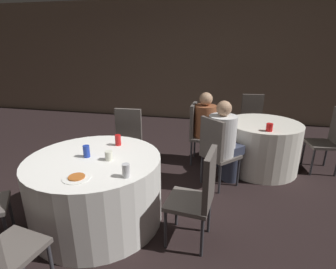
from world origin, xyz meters
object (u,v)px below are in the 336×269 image
object	(u,v)px
pizza_plate_near	(76,177)
soda_can_silver	(126,171)
chair_far_west	(198,129)
soda_can_blue	(86,151)
table_far	(261,146)
table_near	(96,189)
person_floral_shirt	(209,129)
chair_far_north	(252,117)
chair_far_southwest	(216,148)
soda_can_red	(118,140)
chair_near_east	(200,191)
chair_near_north	(127,137)
chair_far_east	(331,136)
person_white_shirt	(225,143)

from	to	relation	value
pizza_plate_near	soda_can_silver	bearing A→B (deg)	15.37
chair_far_west	soda_can_blue	xyz separation A→B (m)	(-0.95, -1.69, 0.23)
table_far	soda_can_blue	world-z (taller)	soda_can_blue
table_near	person_floral_shirt	xyz separation A→B (m)	(1.05, 1.69, 0.21)
chair_far_north	pizza_plate_near	world-z (taller)	chair_far_north
chair_far_southwest	soda_can_red	xyz separation A→B (m)	(-1.07, -0.58, 0.23)
chair_far_north	chair_far_west	distance (m)	1.27
soda_can_red	table_near	bearing A→B (deg)	-105.84
chair_far_north	table_near	bearing A→B (deg)	51.29
chair_near_east	pizza_plate_near	distance (m)	1.09
chair_near_north	chair_far_east	xyz separation A→B (m)	(2.85, 0.69, 0.00)
chair_near_east	chair_far_southwest	world-z (taller)	same
chair_near_east	soda_can_red	distance (m)	1.13
pizza_plate_near	soda_can_blue	world-z (taller)	soda_can_blue
chair_near_east	soda_can_silver	world-z (taller)	chair_near_east
chair_near_north	person_floral_shirt	distance (m)	1.26
chair_near_north	person_floral_shirt	bearing A→B (deg)	-155.14
chair_near_east	pizza_plate_near	size ratio (longest dim) A/B	3.95
table_far	chair_near_east	xyz separation A→B (m)	(-0.74, -1.79, 0.19)
chair_far_north	soda_can_blue	distance (m)	3.20
chair_far_east	chair_far_north	size ratio (longest dim) A/B	1.00
chair_near_east	soda_can_red	world-z (taller)	chair_near_east
chair_near_north	soda_can_red	xyz separation A→B (m)	(0.17, -0.71, 0.23)
chair_far_east	chair_far_north	bearing A→B (deg)	43.87
chair_far_southwest	soda_can_blue	size ratio (longest dim) A/B	7.77
chair_far_north	soda_can_silver	world-z (taller)	chair_far_north
chair_near_north	person_white_shirt	xyz separation A→B (m)	(1.36, -0.01, 0.03)
table_far	chair_far_west	distance (m)	0.98
chair_far_north	table_far	bearing A→B (deg)	90.00
chair_far_southwest	chair_far_north	size ratio (longest dim) A/B	1.00
soda_can_blue	chair_near_east	bearing A→B (deg)	-6.40
chair_far_southwest	chair_near_east	bearing A→B (deg)	-51.95
chair_far_north	person_floral_shirt	world-z (taller)	person_floral_shirt
table_near	chair_far_southwest	size ratio (longest dim) A/B	1.43
person_floral_shirt	soda_can_silver	world-z (taller)	person_floral_shirt
chair_near_north	chair_far_north	distance (m)	2.37
table_far	chair_far_north	distance (m)	0.98
chair_far_east	soda_can_blue	world-z (taller)	chair_far_east
chair_near_north	chair_far_north	size ratio (longest dim) A/B	1.00
chair_far_southwest	soda_can_red	world-z (taller)	chair_far_southwest
person_white_shirt	person_floral_shirt	size ratio (longest dim) A/B	1.02
person_floral_shirt	soda_can_silver	bearing A→B (deg)	-14.41
table_far	person_floral_shirt	distance (m)	0.82
chair_near_east	chair_far_west	distance (m)	1.83
person_floral_shirt	chair_far_southwest	bearing A→B (deg)	12.45
table_far	chair_far_north	xyz separation A→B (m)	(-0.08, 0.96, 0.19)
chair_near_north	person_white_shirt	world-z (taller)	person_white_shirt
person_floral_shirt	soda_can_blue	distance (m)	2.03
table_far	pizza_plate_near	bearing A→B (deg)	-130.43
person_white_shirt	chair_far_east	bearing A→B (deg)	68.11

